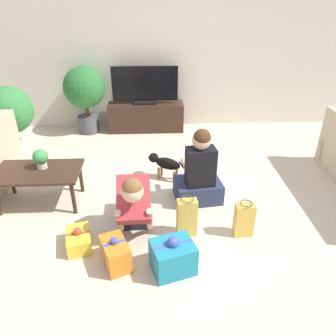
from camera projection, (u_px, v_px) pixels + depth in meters
name	position (u px, v px, depth m)	size (l,w,h in m)	color
ground_plane	(177.00, 208.00, 3.73)	(16.00, 16.00, 0.00)	beige
wall_back	(167.00, 50.00, 5.40)	(8.40, 0.06, 2.60)	beige
coffee_table	(38.00, 175.00, 3.65)	(0.95, 0.56, 0.42)	#382319
tv_console	(146.00, 117.00, 5.67)	(1.28, 0.39, 0.48)	#382319
tv	(145.00, 87.00, 5.42)	(1.09, 0.20, 0.62)	black
potted_plant_corner_left	(9.00, 113.00, 4.62)	(0.67, 0.67, 1.02)	beige
potted_plant_back_left	(85.00, 91.00, 5.35)	(0.68, 0.68, 1.12)	#4C4C51
person_kneeling	(134.00, 202.00, 3.26)	(0.36, 0.77, 0.76)	#23232D
person_sitting	(199.00, 175.00, 3.72)	(0.57, 0.52, 0.91)	#283351
dog	(165.00, 163.00, 4.22)	(0.47, 0.31, 0.32)	black
gift_box_a	(79.00, 240.00, 3.15)	(0.30, 0.38, 0.22)	yellow
gift_box_b	(115.00, 254.00, 2.92)	(0.31, 0.38, 0.32)	orange
gift_box_c	(173.00, 257.00, 2.86)	(0.43, 0.39, 0.36)	teal
gift_bag_a	(244.00, 220.00, 3.25)	(0.19, 0.13, 0.39)	#E5B74C
gift_bag_b	(187.00, 217.00, 3.24)	(0.20, 0.14, 0.44)	#E5B74C
tabletop_plant	(41.00, 158.00, 3.63)	(0.17, 0.17, 0.22)	beige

